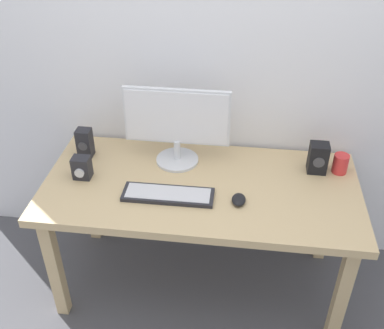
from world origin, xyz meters
name	(u,v)px	position (x,y,z in m)	size (l,w,h in m)	color
ground_plane	(199,280)	(0.00, 0.00, 0.00)	(6.00, 6.00, 0.00)	#4C4C51
wall_back	(212,11)	(0.00, 0.43, 1.50)	(3.17, 0.04, 3.00)	silver
desk	(201,197)	(0.00, 0.00, 0.66)	(1.64, 0.78, 0.74)	tan
monitor	(177,124)	(-0.15, 0.20, 0.97)	(0.56, 0.23, 0.43)	silver
keyboard_primary	(168,195)	(-0.15, -0.12, 0.75)	(0.46, 0.15, 0.02)	#232328
mouse	(239,200)	(0.20, -0.12, 0.76)	(0.07, 0.10, 0.03)	black
speaker_right	(318,158)	(0.60, 0.20, 0.82)	(0.10, 0.09, 0.17)	black
speaker_left	(85,143)	(-0.67, 0.19, 0.82)	(0.08, 0.08, 0.17)	#232328
audio_controller	(82,168)	(-0.62, -0.02, 0.80)	(0.09, 0.09, 0.12)	#232328
coffee_mug	(340,164)	(0.73, 0.20, 0.79)	(0.08, 0.08, 0.11)	red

